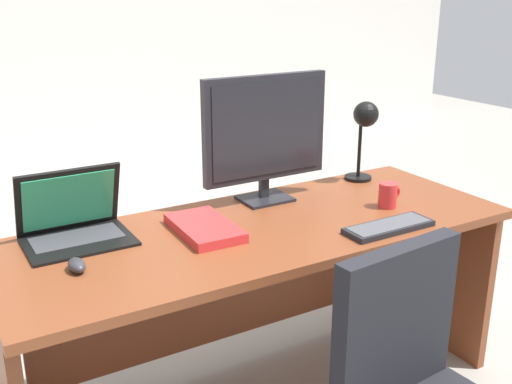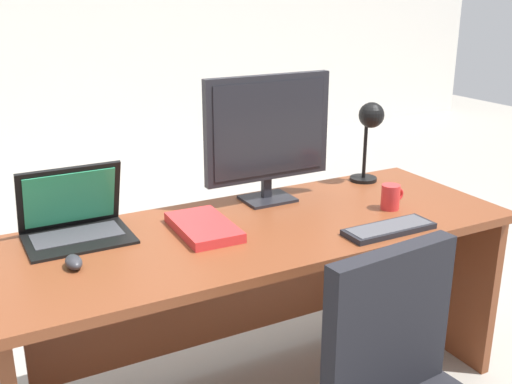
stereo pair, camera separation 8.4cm
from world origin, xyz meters
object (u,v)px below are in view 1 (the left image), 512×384
mouse (77,265)px  book (204,228)px  laptop (73,217)px  monitor (266,131)px  coffee_mug (388,195)px  desk_lamp (365,124)px  desk (254,273)px  keyboard (389,227)px

mouse → book: size_ratio=0.27×
laptop → book: (0.41, -0.19, -0.06)m
monitor → book: (-0.36, -0.18, -0.27)m
monitor → book: bearing=-153.0°
laptop → coffee_mug: bearing=-15.3°
mouse → book: 0.48m
monitor → desk_lamp: (0.51, 0.01, -0.03)m
monitor → book: 0.49m
laptop → coffee_mug: size_ratio=3.54×
desk → monitor: size_ratio=3.50×
keyboard → mouse: bearing=167.7°
laptop → desk_lamp: size_ratio=0.99×
laptop → keyboard: laptop is taller
laptop → coffee_mug: laptop is taller
coffee_mug → book: bearing=170.2°
book → monitor: bearing=27.0°
laptop → mouse: size_ratio=3.95×
coffee_mug → desk_lamp: bearing=67.2°
keyboard → desk_lamp: bearing=59.8°
monitor → laptop: size_ratio=1.52×
desk → mouse: mouse is taller
laptop → mouse: bearing=-103.3°
monitor → keyboard: (0.21, -0.49, -0.27)m
book → desk: bearing=0.7°
laptop → keyboard: size_ratio=1.03×
keyboard → coffee_mug: 0.24m
keyboard → mouse: (-1.05, 0.23, 0.01)m
desk_lamp → coffee_mug: desk_lamp is taller
mouse → coffee_mug: (1.21, -0.05, 0.03)m
desk_lamp → coffee_mug: 0.40m
laptop → book: size_ratio=1.08×
keyboard → desk_lamp: (0.29, 0.50, 0.24)m
monitor → book: size_ratio=1.65×
desk → mouse: 0.72m
keyboard → coffee_mug: bearing=49.2°
book → coffee_mug: bearing=-9.8°
mouse → desk_lamp: 1.39m
desk → keyboard: bearing=-39.8°
monitor → book: monitor is taller
monitor → laptop: (-0.77, 0.00, -0.21)m
desk → mouse: (-0.67, -0.08, 0.23)m
laptop → keyboard: bearing=-26.7°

